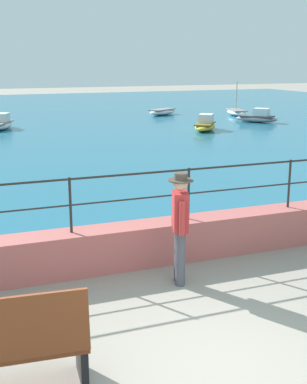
{
  "coord_description": "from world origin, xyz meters",
  "views": [
    {
      "loc": [
        -2.62,
        -4.61,
        3.38
      ],
      "look_at": [
        0.57,
        3.7,
        1.1
      ],
      "focal_mm": 48.62,
      "sensor_mm": 36.0,
      "label": 1
    }
  ],
  "objects_px": {
    "bench_main": "(4,346)",
    "boat_0": "(1,124)",
    "boat_7": "(257,117)",
    "boat_4": "(205,125)",
    "boat_5": "(162,112)",
    "person_walking": "(180,223)",
    "boat_1": "(236,112)"
  },
  "relations": [
    {
      "from": "boat_1",
      "to": "boat_7",
      "type": "relative_size",
      "value": 1.05
    },
    {
      "from": "boat_7",
      "to": "person_walking",
      "type": "bearing_deg",
      "value": -125.12
    },
    {
      "from": "person_walking",
      "to": "boat_0",
      "type": "bearing_deg",
      "value": 92.78
    },
    {
      "from": "boat_1",
      "to": "boat_0",
      "type": "bearing_deg",
      "value": -173.71
    },
    {
      "from": "boat_4",
      "to": "boat_5",
      "type": "distance_m",
      "value": 7.42
    },
    {
      "from": "boat_7",
      "to": "boat_5",
      "type": "bearing_deg",
      "value": 121.93
    },
    {
      "from": "bench_main",
      "to": "person_walking",
      "type": "xyz_separation_m",
      "value": [
        2.79,
        1.92,
        0.42
      ]
    },
    {
      "from": "bench_main",
      "to": "boat_0",
      "type": "relative_size",
      "value": 0.71
    },
    {
      "from": "boat_4",
      "to": "boat_7",
      "type": "relative_size",
      "value": 1.03
    },
    {
      "from": "bench_main",
      "to": "boat_0",
      "type": "height_order",
      "value": "bench_main"
    },
    {
      "from": "boat_5",
      "to": "boat_7",
      "type": "distance_m",
      "value": 6.4
    },
    {
      "from": "boat_4",
      "to": "person_walking",
      "type": "bearing_deg",
      "value": -117.79
    },
    {
      "from": "bench_main",
      "to": "boat_7",
      "type": "relative_size",
      "value": 0.75
    },
    {
      "from": "boat_0",
      "to": "boat_1",
      "type": "xyz_separation_m",
      "value": [
        14.0,
        1.54,
        -0.06
      ]
    },
    {
      "from": "boat_0",
      "to": "boat_1",
      "type": "bearing_deg",
      "value": 6.29
    },
    {
      "from": "bench_main",
      "to": "boat_0",
      "type": "distance_m",
      "value": 21.52
    },
    {
      "from": "boat_4",
      "to": "boat_7",
      "type": "height_order",
      "value": "same"
    },
    {
      "from": "boat_0",
      "to": "boat_5",
      "type": "xyz_separation_m",
      "value": [
        9.91,
        3.46,
        -0.07
      ]
    },
    {
      "from": "boat_0",
      "to": "boat_7",
      "type": "bearing_deg",
      "value": -8.42
    },
    {
      "from": "bench_main",
      "to": "boat_5",
      "type": "distance_m",
      "value": 27.53
    },
    {
      "from": "person_walking",
      "to": "boat_4",
      "type": "distance_m",
      "value": 17.65
    },
    {
      "from": "boat_4",
      "to": "boat_5",
      "type": "height_order",
      "value": "boat_4"
    },
    {
      "from": "person_walking",
      "to": "boat_1",
      "type": "distance_m",
      "value": 24.79
    },
    {
      "from": "boat_7",
      "to": "boat_1",
      "type": "bearing_deg",
      "value": 78.57
    },
    {
      "from": "boat_1",
      "to": "person_walking",
      "type": "bearing_deg",
      "value": -121.79
    },
    {
      "from": "boat_4",
      "to": "boat_5",
      "type": "relative_size",
      "value": 0.98
    },
    {
      "from": "boat_1",
      "to": "boat_7",
      "type": "distance_m",
      "value": 3.58
    },
    {
      "from": "boat_1",
      "to": "boat_5",
      "type": "bearing_deg",
      "value": 154.9
    },
    {
      "from": "boat_0",
      "to": "bench_main",
      "type": "bearing_deg",
      "value": -94.9
    },
    {
      "from": "bench_main",
      "to": "boat_5",
      "type": "xyz_separation_m",
      "value": [
        11.75,
        24.9,
        -0.3
      ]
    },
    {
      "from": "boat_7",
      "to": "boat_4",
      "type": "bearing_deg",
      "value": -154.69
    },
    {
      "from": "boat_1",
      "to": "boat_7",
      "type": "height_order",
      "value": "boat_1"
    }
  ]
}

